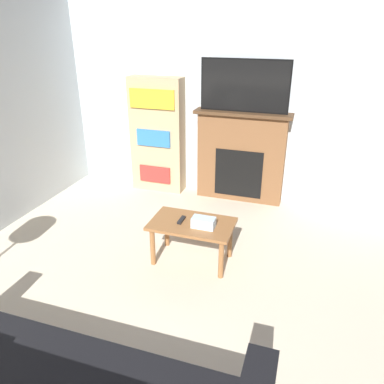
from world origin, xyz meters
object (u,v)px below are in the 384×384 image
Objects in this scene: fireplace at (241,156)px; tv at (245,86)px; bookshelf at (157,135)px; coffee_table at (192,229)px.

fireplace is 0.91m from tv.
bookshelf reaches higher than fireplace.
fireplace is 1.52× the size of coffee_table.
tv is 1.98m from coffee_table.
tv is 0.70× the size of bookshelf.
tv reaches higher than coffee_table.
tv reaches higher than bookshelf.
fireplace is 1.13× the size of tv.
bookshelf reaches higher than coffee_table.
coffee_table is (-0.15, -1.62, -0.24)m from fireplace.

